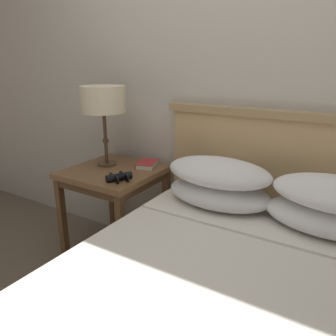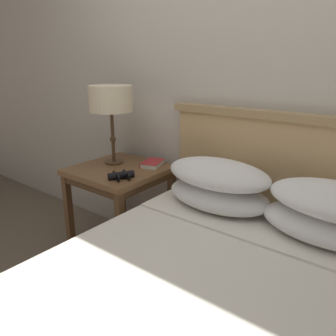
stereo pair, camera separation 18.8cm
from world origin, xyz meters
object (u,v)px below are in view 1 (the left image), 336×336
object	(u,v)px
bed	(227,315)
table_lamp	(103,101)
binoculars_pair	(119,177)
book_on_nightstand	(147,164)
nightstand	(114,182)

from	to	relation	value
bed	table_lamp	distance (m)	1.47
binoculars_pair	book_on_nightstand	bearing A→B (deg)	93.90
nightstand	table_lamp	size ratio (longest dim) A/B	1.26
nightstand	binoculars_pair	distance (m)	0.25
book_on_nightstand	binoculars_pair	xyz separation A→B (m)	(0.02, -0.32, 0.01)
bed	book_on_nightstand	size ratio (longest dim) A/B	8.66
nightstand	binoculars_pair	size ratio (longest dim) A/B	4.23
bed	book_on_nightstand	bearing A→B (deg)	142.92
nightstand	table_lamp	distance (m)	0.54
bed	nightstand	bearing A→B (deg)	154.56
nightstand	bed	bearing A→B (deg)	-25.44
bed	table_lamp	bearing A→B (deg)	154.41
bed	table_lamp	world-z (taller)	table_lamp
book_on_nightstand	nightstand	bearing A→B (deg)	-131.29
binoculars_pair	nightstand	bearing A→B (deg)	139.19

